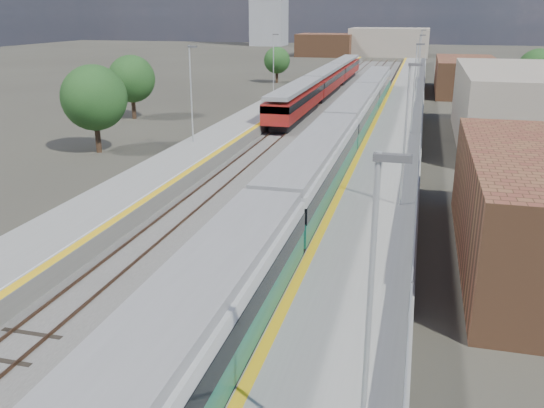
% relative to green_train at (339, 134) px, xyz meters
% --- Properties ---
extents(ground, '(320.00, 320.00, 0.00)m').
position_rel_green_train_xyz_m(ground, '(-1.50, 16.00, -2.24)').
color(ground, '#47443A').
rests_on(ground, ground).
extents(ballast_bed, '(10.50, 155.00, 0.06)m').
position_rel_green_train_xyz_m(ballast_bed, '(-3.75, 18.50, -2.21)').
color(ballast_bed, '#565451').
rests_on(ballast_bed, ground).
extents(tracks, '(8.96, 160.00, 0.17)m').
position_rel_green_train_xyz_m(tracks, '(-3.15, 20.18, -2.13)').
color(tracks, '#4C3323').
rests_on(tracks, ground).
extents(platform_right, '(4.70, 155.00, 8.52)m').
position_rel_green_train_xyz_m(platform_right, '(3.78, 18.50, -1.70)').
color(platform_right, slate).
rests_on(platform_right, ground).
extents(platform_left, '(4.30, 155.00, 8.52)m').
position_rel_green_train_xyz_m(platform_left, '(-10.55, 18.49, -1.72)').
color(platform_left, slate).
rests_on(platform_left, ground).
extents(buildings, '(72.00, 185.50, 40.00)m').
position_rel_green_train_xyz_m(buildings, '(-19.62, 104.60, 8.47)').
color(buildings, brown).
rests_on(buildings, ground).
extents(green_train, '(2.88, 80.28, 3.17)m').
position_rel_green_train_xyz_m(green_train, '(0.00, 0.00, 0.00)').
color(green_train, black).
rests_on(green_train, ground).
extents(red_train, '(2.79, 56.58, 3.52)m').
position_rel_green_train_xyz_m(red_train, '(-7.00, 36.29, -0.16)').
color(red_train, black).
rests_on(red_train, ground).
extents(tree_a, '(5.21, 5.21, 7.06)m').
position_rel_green_train_xyz_m(tree_a, '(-19.44, -1.31, 2.21)').
color(tree_a, '#382619').
rests_on(tree_a, ground).
extents(tree_b, '(4.94, 4.94, 6.70)m').
position_rel_green_train_xyz_m(tree_b, '(-24.06, 13.78, 1.98)').
color(tree_b, '#382619').
rests_on(tree_b, ground).
extents(tree_c, '(4.18, 4.18, 5.67)m').
position_rel_green_train_xyz_m(tree_c, '(-17.19, 49.72, 1.33)').
color(tree_c, '#382619').
rests_on(tree_c, ground).
extents(tree_d, '(5.05, 5.05, 6.85)m').
position_rel_green_train_xyz_m(tree_d, '(19.05, 33.85, 2.07)').
color(tree_d, '#382619').
rests_on(tree_d, ground).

